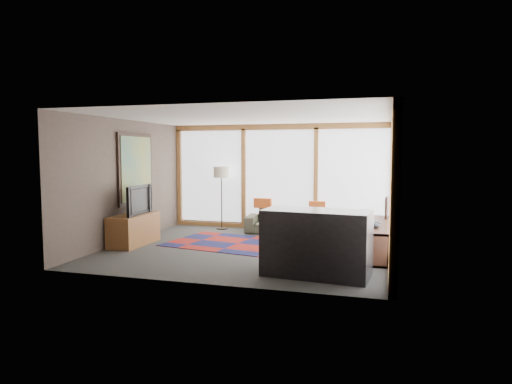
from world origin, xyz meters
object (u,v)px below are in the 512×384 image
(sofa, at_px, (288,221))
(bookshelf, at_px, (378,238))
(floor_lamp, at_px, (222,198))
(coffee_table, at_px, (300,233))
(tv_console, at_px, (134,230))
(bar_counter, at_px, (316,243))
(television, at_px, (135,200))

(sofa, xyz_separation_m, bookshelf, (2.09, -1.67, 0.00))
(floor_lamp, bearing_deg, coffee_table, -25.65)
(coffee_table, bearing_deg, tv_console, -158.26)
(floor_lamp, relative_size, bookshelf, 0.68)
(sofa, relative_size, coffee_table, 1.85)
(tv_console, bearing_deg, floor_lamp, 65.48)
(coffee_table, xyz_separation_m, bar_counter, (0.76, -2.61, 0.34))
(sofa, height_order, coffee_table, sofa)
(sofa, distance_m, television, 3.59)
(tv_console, xyz_separation_m, bar_counter, (3.99, -1.32, 0.20))
(television, bearing_deg, bar_counter, -112.66)
(bookshelf, bearing_deg, sofa, 141.42)
(television, bearing_deg, sofa, -55.03)
(coffee_table, distance_m, bar_counter, 2.73)
(tv_console, bearing_deg, bookshelf, 6.52)
(sofa, height_order, bar_counter, bar_counter)
(television, xyz_separation_m, bar_counter, (3.94, -1.30, -0.42))
(coffee_table, bearing_deg, floor_lamp, 154.35)
(coffee_table, xyz_separation_m, tv_console, (-3.23, -1.29, 0.14))
(tv_console, xyz_separation_m, television, (0.05, -0.01, 0.62))
(floor_lamp, relative_size, bar_counter, 0.96)
(floor_lamp, bearing_deg, bookshelf, -25.02)
(floor_lamp, xyz_separation_m, bar_counter, (2.93, -3.65, -0.27))
(floor_lamp, height_order, television, floor_lamp)
(floor_lamp, height_order, bar_counter, floor_lamp)
(floor_lamp, distance_m, bar_counter, 4.68)
(sofa, relative_size, bar_counter, 1.21)
(bookshelf, bearing_deg, coffee_table, 155.84)
(sofa, bearing_deg, bookshelf, -42.33)
(television, distance_m, bar_counter, 4.17)
(sofa, bearing_deg, bar_counter, -74.84)
(bar_counter, bearing_deg, tv_console, 167.17)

